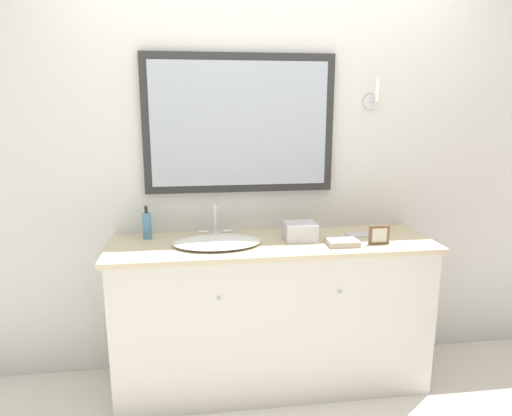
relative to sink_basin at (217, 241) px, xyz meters
name	(u,v)px	position (x,y,z in m)	size (l,w,h in m)	color
ground_plane	(280,410)	(0.32, -0.26, -0.92)	(14.00, 14.00, 0.00)	silver
wall_back	(264,168)	(0.32, 0.32, 0.37)	(8.00, 0.18, 2.55)	silver
vanity_counter	(272,313)	(0.32, 0.02, -0.47)	(1.86, 0.55, 0.90)	beige
sink_basin	(217,241)	(0.00, 0.00, 0.00)	(0.49, 0.37, 0.19)	white
soap_bottle	(147,225)	(-0.40, 0.18, 0.06)	(0.05, 0.05, 0.20)	teal
appliance_box	(300,231)	(0.48, 0.03, 0.03)	(0.18, 0.16, 0.10)	#BCBCC1
picture_frame	(379,235)	(0.90, -0.11, 0.04)	(0.12, 0.01, 0.11)	brown
hand_towel_near_sink	(342,242)	(0.69, -0.10, 0.00)	(0.17, 0.13, 0.03)	#B7A899
metal_tray	(359,235)	(0.85, 0.07, -0.01)	(0.14, 0.09, 0.01)	silver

